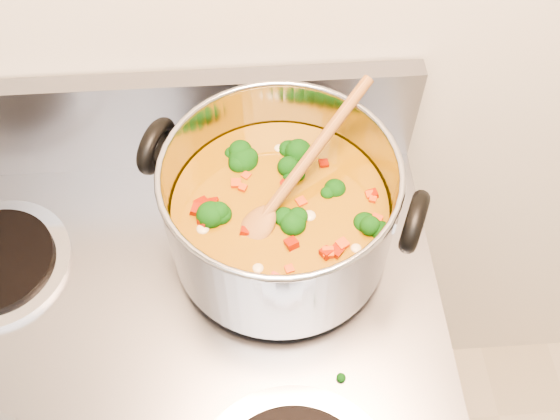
{
  "coord_description": "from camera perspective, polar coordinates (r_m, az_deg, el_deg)",
  "views": [
    {
      "loc": [
        0.15,
        0.89,
        1.65
      ],
      "look_at": [
        0.18,
        1.32,
        1.01
      ],
      "focal_mm": 40.0,
      "sensor_mm": 36.0,
      "label": 1
    }
  ],
  "objects": [
    {
      "name": "cooktop_crumbs",
      "position": [
        0.89,
        -2.27,
        1.15
      ],
      "size": [
        0.28,
        0.34,
        0.01
      ],
      "color": "black",
      "rests_on": "electric_range"
    },
    {
      "name": "wooden_spoon",
      "position": [
        0.75,
        0.49,
        1.91
      ],
      "size": [
        0.19,
        0.2,
        0.11
      ],
      "rotation": [
        0.0,
        0.0,
        0.8
      ],
      "color": "brown",
      "rests_on": "stockpot"
    },
    {
      "name": "stockpot",
      "position": [
        0.77,
        -0.05,
        -0.11
      ],
      "size": [
        0.34,
        0.28,
        0.17
      ],
      "rotation": [
        0.0,
        0.0,
        -0.42
      ],
      "color": "#ADADB5",
      "rests_on": "electric_range"
    }
  ]
}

